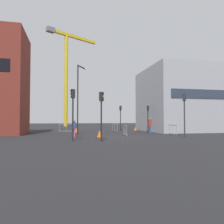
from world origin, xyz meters
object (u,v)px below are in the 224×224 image
Objects in this scene: construction_crane at (67,66)px; traffic_light_island at (184,108)px; traffic_cone_by_barrier at (135,129)px; traffic_cone_orange at (99,134)px; traffic_light_median at (73,106)px; streetlamp_tall at (79,94)px; traffic_light_verge at (101,108)px; traffic_cone_on_verge at (76,130)px; traffic_light_crosswalk at (120,114)px; traffic_light_near at (148,114)px; pedestrian_waiting at (74,127)px; pedestrian_walking at (150,124)px.

traffic_light_island is (10.90, -35.55, -12.23)m from construction_crane.
traffic_cone_by_barrier is 0.86× the size of traffic_cone_orange.
traffic_light_median reaches higher than traffic_cone_orange.
traffic_light_verge is at bearing -80.44° from streetlamp_tall.
traffic_cone_on_verge is at bearing 102.07° from traffic_cone_orange.
traffic_cone_by_barrier is (1.97, -1.20, -2.29)m from traffic_light_crosswalk.
construction_crane is at bearing 110.75° from traffic_light_near.
construction_crane is 14.31× the size of pedestrian_waiting.
streetlamp_tall is 6.23m from traffic_cone_orange.
pedestrian_waiting is 2.82× the size of traffic_cone_by_barrier.
traffic_light_crosswalk reaches higher than traffic_light_near.
traffic_light_island is 8.45m from traffic_cone_orange.
construction_crane is 34.62m from pedestrian_walking.
streetlamp_tall is 1.86× the size of traffic_light_island.
pedestrian_walking is (1.46, -8.18, -1.46)m from traffic_light_crosswalk.
pedestrian_waiting reaches higher than traffic_cone_by_barrier.
streetlamp_tall is 11.96m from traffic_cone_by_barrier.
traffic_light_verge is at bearing -83.22° from traffic_cone_on_verge.
traffic_light_near is 4.73m from traffic_cone_by_barrier.
traffic_light_median is 6.34× the size of traffic_cone_on_verge.
construction_crane is at bearing 110.12° from traffic_light_crosswalk.
streetlamp_tall is at bearing -130.28° from traffic_light_crosswalk.
traffic_cone_by_barrier is (9.42, 9.90, -0.68)m from pedestrian_waiting.
streetlamp_tall is at bearing -163.85° from traffic_light_near.
streetlamp_tall is 9.78m from traffic_light_near.
traffic_light_median reaches higher than traffic_cone_by_barrier.
traffic_light_crosswalk is at bearing 101.81° from traffic_light_island.
streetlamp_tall is at bearing -88.75° from traffic_cone_on_verge.
traffic_light_verge is at bearing -117.34° from traffic_cone_by_barrier.
construction_crane is 5.62× the size of traffic_light_island.
streetlamp_tall is 11.45× the size of traffic_cone_orange.
traffic_light_verge is at bearing -109.40° from traffic_light_crosswalk.
traffic_light_verge is 5.62× the size of traffic_cone_orange.
traffic_light_verge reaches higher than traffic_cone_on_verge.
traffic_light_island is 6.16× the size of traffic_cone_orange.
traffic_cone_on_verge is at bearing 85.71° from pedestrian_waiting.
traffic_light_crosswalk is 3.25m from traffic_cone_by_barrier.
traffic_cone_orange is (1.76, -8.21, 0.02)m from traffic_cone_on_verge.
traffic_cone_on_verge reaches higher than traffic_cone_by_barrier.
traffic_light_crosswalk is (6.84, 8.07, -1.96)m from streetlamp_tall.
construction_crane is 6.18× the size of traffic_light_crosswalk.
traffic_light_near is at bearing 52.69° from traffic_light_verge.
traffic_light_median reaches higher than traffic_cone_on_verge.
streetlamp_tall is 2.21× the size of traffic_light_near.
traffic_light_median is at bearing -125.04° from traffic_cone_by_barrier.
streetlamp_tall is 2.04× the size of traffic_light_verge.
traffic_light_crosswalk is 13.58m from traffic_cone_orange.
pedestrian_waiting is 2.42× the size of traffic_cone_orange.
traffic_cone_by_barrier is (9.67, 13.79, -2.45)m from traffic_light_median.
traffic_light_median reaches higher than traffic_light_crosswalk.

